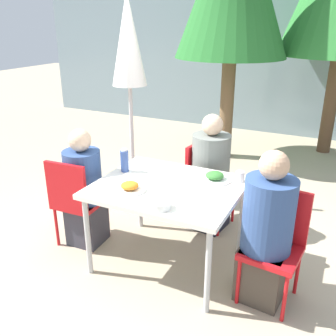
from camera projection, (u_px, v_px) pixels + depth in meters
name	position (u px, v px, depth m)	size (l,w,h in m)	color
ground_plane	(168.00, 261.00, 3.29)	(24.00, 24.00, 0.00)	tan
building_facade	(283.00, 49.00, 6.53)	(10.00, 0.20, 3.00)	gray
dining_table	(168.00, 192.00, 3.04)	(1.15, 0.96, 0.73)	silver
chair_left	(75.00, 197.00, 3.36)	(0.42, 0.42, 0.85)	red
person_left	(84.00, 192.00, 3.40)	(0.33, 0.33, 1.11)	#383842
chair_right	(276.00, 237.00, 2.74)	(0.44, 0.44, 0.85)	red
person_right	(266.00, 234.00, 2.68)	(0.36, 0.36, 1.18)	#473D33
chair_far	(205.00, 178.00, 3.76)	(0.45, 0.45, 0.85)	red
person_far	(210.00, 177.00, 3.66)	(0.37, 0.37, 1.17)	black
closed_umbrella	(129.00, 49.00, 3.91)	(0.37, 0.37, 2.27)	#333333
plate_0	(215.00, 177.00, 3.10)	(0.28, 0.28, 0.07)	white
plate_1	(130.00, 187.00, 2.92)	(0.25, 0.25, 0.07)	white
bottle	(125.00, 161.00, 3.26)	(0.07, 0.07, 0.21)	#334C8E
drinking_cup	(240.00, 176.00, 3.08)	(0.07, 0.07, 0.09)	white
salad_bowl	(160.00, 205.00, 2.65)	(0.15, 0.15, 0.05)	white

